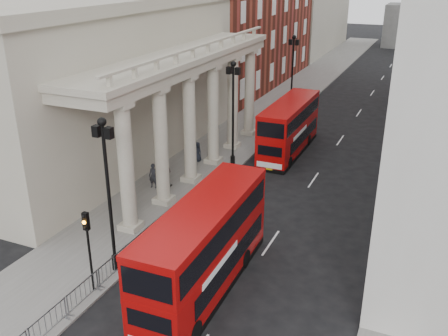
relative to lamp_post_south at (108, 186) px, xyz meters
The scene contains 15 objects.
ground 6.36m from the lamp_post_south, 81.47° to the right, with size 260.00×260.00×0.00m, color black.
sidewalk_west 26.56m from the lamp_post_south, 95.27° to the left, with size 6.00×140.00×0.12m, color slate.
sidewalk_east 29.97m from the lamp_post_south, 61.53° to the left, with size 3.00×140.00×0.12m, color slate.
kerb 26.45m from the lamp_post_south, 88.79° to the left, with size 0.20×140.00×0.14m, color slate.
portico_building 17.18m from the lamp_post_south, 125.27° to the left, with size 9.00×28.00×12.00m, color #A7A08C.
lamp_post_south is the anchor object (origin of this frame).
lamp_post_mid 16.00m from the lamp_post_south, 90.00° to the left, with size 1.05×0.44×8.32m.
lamp_post_north 32.00m from the lamp_post_south, 90.00° to the left, with size 1.05×0.44×8.32m.
traffic_light 2.71m from the lamp_post_south, 87.16° to the right, with size 0.28×0.33×4.30m.
crowd_barriers 4.60m from the lamp_post_south, 81.98° to the right, with size 0.50×18.75×1.10m.
bus_near 5.59m from the lamp_post_south, ahead, with size 2.79×10.76×4.62m.
bus_far 21.46m from the lamp_post_south, 81.70° to the left, with size 2.53×10.28×4.44m.
pedestrian_a 11.11m from the lamp_post_south, 109.99° to the left, with size 0.66×0.43×1.81m, color black.
pedestrian_b 11.47m from the lamp_post_south, 105.64° to the left, with size 0.91×0.71×1.88m, color black.
pedestrian_c 16.53m from the lamp_post_south, 100.80° to the left, with size 0.79×0.51×1.61m, color black.
Camera 1 is at (13.63, -14.22, 15.04)m, focal length 40.00 mm.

